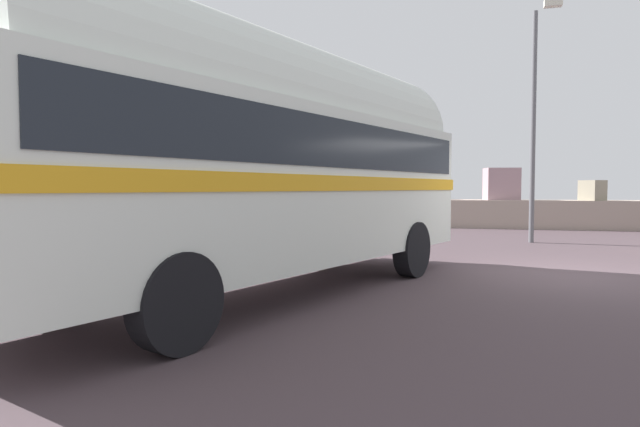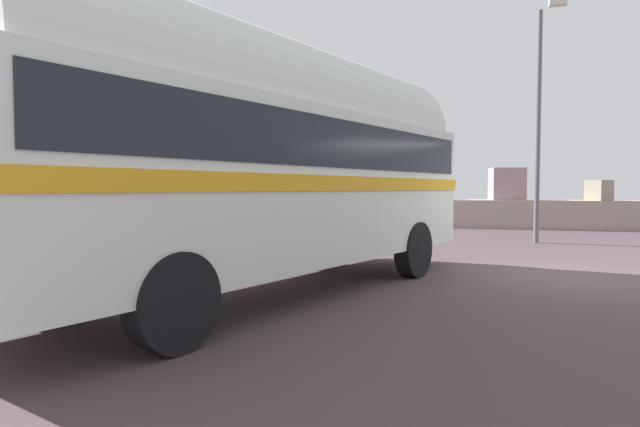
{
  "view_description": "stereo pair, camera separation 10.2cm",
  "coord_description": "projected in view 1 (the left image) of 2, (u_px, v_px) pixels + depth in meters",
  "views": [
    {
      "loc": [
        -1.9,
        -10.2,
        1.56
      ],
      "look_at": [
        -3.79,
        -2.96,
        1.21
      ],
      "focal_mm": 29.99,
      "sensor_mm": 36.0,
      "label": 1
    },
    {
      "loc": [
        -1.8,
        -10.17,
        1.56
      ],
      "look_at": [
        -3.79,
        -2.96,
        1.21
      ],
      "focal_mm": 29.99,
      "sensor_mm": 36.0,
      "label": 2
    }
  ],
  "objects": [
    {
      "name": "ground",
      "position": [
        569.0,
        276.0,
        9.45
      ],
      "size": [
        32.0,
        26.0,
        0.02
      ],
      "color": "#46383D"
    },
    {
      "name": "vintage_coach",
      "position": [
        266.0,
        154.0,
        7.65
      ],
      "size": [
        5.15,
        8.89,
        3.7
      ],
      "rotation": [
        0.0,
        0.0,
        -0.34
      ],
      "color": "black",
      "rests_on": "ground"
    },
    {
      "name": "lamp_post",
      "position": [
        536.0,
        113.0,
        14.83
      ],
      "size": [
        0.61,
        1.06,
        6.48
      ],
      "color": "#5B5B60",
      "rests_on": "ground"
    },
    {
      "name": "breakwater",
      "position": [
        507.0,
        209.0,
        20.82
      ],
      "size": [
        31.36,
        2.55,
        2.49
      ],
      "color": "#A39084",
      "rests_on": "ground"
    }
  ]
}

